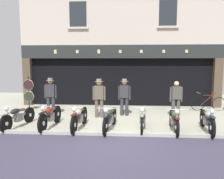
% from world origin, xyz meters
% --- Properties ---
extents(ground, '(22.73, 22.00, 0.18)m').
position_xyz_m(ground, '(0.00, -0.98, -0.04)').
color(ground, '#A2A08C').
extents(shop_facade, '(11.03, 4.42, 6.65)m').
position_xyz_m(shop_facade, '(0.00, 6.99, 1.77)').
color(shop_facade, black).
rests_on(shop_facade, ground).
extents(motorcycle_far_left, '(0.64, 1.94, 0.90)m').
position_xyz_m(motorcycle_far_left, '(-3.60, 0.78, 0.42)').
color(motorcycle_far_left, black).
rests_on(motorcycle_far_left, ground).
extents(motorcycle_left, '(0.62, 2.07, 0.94)m').
position_xyz_m(motorcycle_left, '(-2.40, 0.82, 0.44)').
color(motorcycle_left, black).
rests_on(motorcycle_left, ground).
extents(motorcycle_center_left, '(0.62, 2.05, 0.93)m').
position_xyz_m(motorcycle_center_left, '(-1.30, 0.73, 0.43)').
color(motorcycle_center_left, black).
rests_on(motorcycle_center_left, ground).
extents(motorcycle_center, '(0.62, 2.08, 0.92)m').
position_xyz_m(motorcycle_center, '(-0.19, 0.71, 0.43)').
color(motorcycle_center, black).
rests_on(motorcycle_center, ground).
extents(motorcycle_center_right, '(0.62, 1.96, 0.92)m').
position_xyz_m(motorcycle_center_right, '(0.97, 0.82, 0.42)').
color(motorcycle_center_right, black).
rests_on(motorcycle_center_right, ground).
extents(motorcycle_right, '(0.62, 1.94, 0.90)m').
position_xyz_m(motorcycle_right, '(2.06, 0.70, 0.41)').
color(motorcycle_right, black).
rests_on(motorcycle_right, ground).
extents(motorcycle_far_right, '(0.62, 2.00, 0.94)m').
position_xyz_m(motorcycle_far_right, '(3.17, 0.68, 0.43)').
color(motorcycle_far_right, black).
rests_on(motorcycle_far_right, ground).
extents(salesman_left, '(0.56, 0.35, 1.68)m').
position_xyz_m(salesman_left, '(-3.05, 2.81, 0.94)').
color(salesman_left, '#2D2D33').
rests_on(salesman_left, ground).
extents(shopkeeper_center, '(0.56, 0.36, 1.68)m').
position_xyz_m(shopkeeper_center, '(-0.80, 2.48, 0.94)').
color(shopkeeper_center, brown).
rests_on(shopkeeper_center, ground).
extents(salesman_right, '(0.56, 0.34, 1.65)m').
position_xyz_m(salesman_right, '(0.28, 2.95, 0.92)').
color(salesman_right, '#2D2D33').
rests_on(salesman_right, ground).
extents(assistant_far_right, '(0.56, 0.26, 1.57)m').
position_xyz_m(assistant_far_right, '(2.54, 2.85, 0.87)').
color(assistant_far_right, '#47423D').
rests_on(assistant_far_right, ground).
extents(tyre_sign_pole, '(0.52, 0.06, 1.71)m').
position_xyz_m(tyre_sign_pole, '(-4.51, 3.78, 0.97)').
color(tyre_sign_pole, '#232328').
rests_on(tyre_sign_pole, ground).
extents(advert_board_near, '(0.80, 0.03, 1.10)m').
position_xyz_m(advert_board_near, '(2.54, 5.40, 1.72)').
color(advert_board_near, silver).
extents(leaning_bicycle, '(1.74, 0.50, 0.93)m').
position_xyz_m(leaning_bicycle, '(4.45, 4.30, 0.37)').
color(leaning_bicycle, black).
rests_on(leaning_bicycle, ground).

